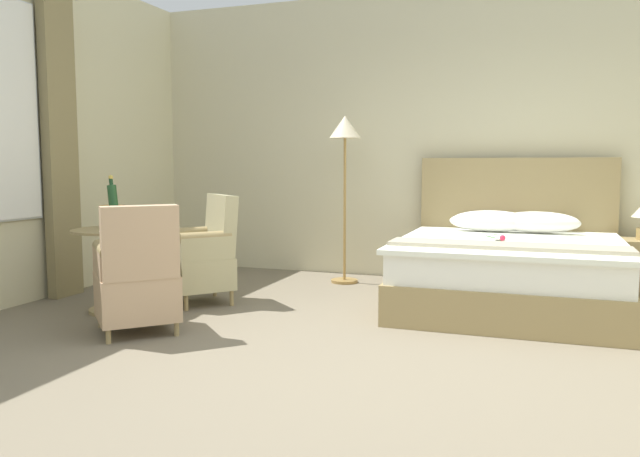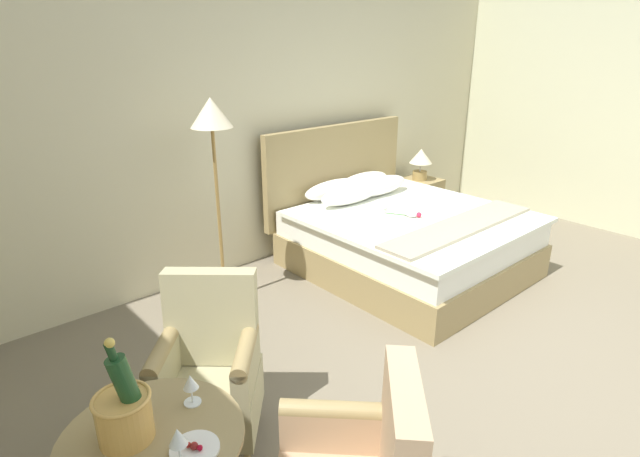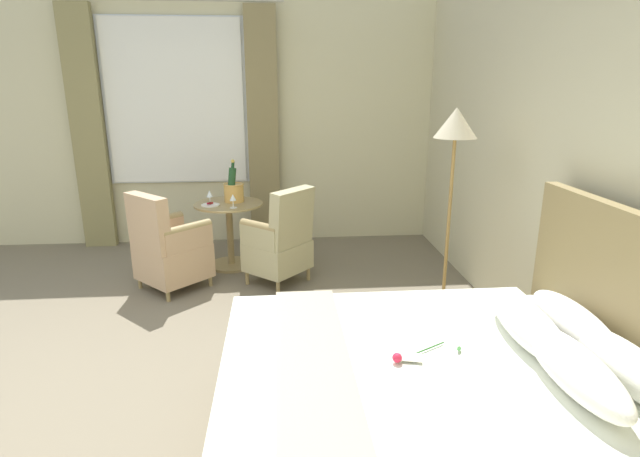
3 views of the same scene
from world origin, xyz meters
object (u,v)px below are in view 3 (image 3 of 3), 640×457
bed (444,411)px  armchair_facing_bed (169,249)px  snack_plate (210,205)px  wine_glass_near_bucket (210,195)px  armchair_by_window (281,242)px  wine_glass_near_edge (233,198)px  floor_lamp_brass (454,146)px  champagne_bucket (234,190)px  side_table_round (230,230)px

bed → armchair_facing_bed: 3.12m
snack_plate → armchair_facing_bed: 0.67m
wine_glass_near_bucket → armchair_by_window: 0.95m
wine_glass_near_edge → armchair_facing_bed: bearing=-58.1°
wine_glass_near_edge → snack_plate: bearing=-116.3°
floor_lamp_brass → champagne_bucket: (-1.48, -1.82, -0.62)m
floor_lamp_brass → armchair_by_window: (-0.88, -1.34, -1.01)m
armchair_facing_bed → snack_plate: bearing=144.4°
snack_plate → armchair_by_window: size_ratio=0.19×
armchair_facing_bed → floor_lamp_brass: bearing=70.7°
floor_lamp_brass → side_table_round: floor_lamp_brass is taller
side_table_round → armchair_facing_bed: size_ratio=0.75×
champagne_bucket → armchair_facing_bed: (0.65, -0.58, -0.42)m
wine_glass_near_bucket → armchair_facing_bed: size_ratio=0.16×
side_table_round → wine_glass_near_bucket: (0.03, -0.18, 0.39)m
snack_plate → bed: bearing=26.4°
side_table_round → champagne_bucket: bearing=141.7°
wine_glass_near_edge → floor_lamp_brass: bearing=56.3°
wine_glass_near_bucket → snack_plate: bearing=9.8°
bed → snack_plate: (-3.00, -1.49, 0.36)m
champagne_bucket → floor_lamp_brass: bearing=50.8°
armchair_by_window → wine_glass_near_bucket: bearing=-125.0°
snack_plate → armchair_by_window: armchair_by_window is taller
wine_glass_near_bucket → wine_glass_near_edge: wine_glass_near_bucket is taller
wine_glass_near_edge → wine_glass_near_bucket: bearing=-125.8°
side_table_round → armchair_by_window: armchair_by_window is taller
champagne_bucket → armchair_by_window: 0.87m
floor_lamp_brass → armchair_facing_bed: floor_lamp_brass is taller
side_table_round → champagne_bucket: size_ratio=1.60×
bed → wine_glass_near_edge: bearing=-156.6°
wine_glass_near_edge → armchair_by_window: 0.67m
bed → armchair_facing_bed: bed is taller
bed → armchair_by_window: 2.68m
armchair_facing_bed → armchair_by_window: bearing=92.4°
champagne_bucket → snack_plate: champagne_bucket is taller
champagne_bucket → wine_glass_near_edge: size_ratio=3.19×
side_table_round → wine_glass_near_edge: wine_glass_near_edge is taller
champagne_bucket → armchair_by_window: size_ratio=0.46×
side_table_round → floor_lamp_brass: bearing=52.9°
side_table_round → wine_glass_near_bucket: wine_glass_near_bucket is taller
bed → champagne_bucket: bearing=-158.2°
bed → wine_glass_near_bucket: bed is taller
bed → wine_glass_near_bucket: bearing=-153.9°
side_table_round → champagne_bucket: 0.43m
floor_lamp_brass → wine_glass_near_bucket: bearing=-124.0°
champagne_bucket → wine_glass_near_edge: bearing=3.0°
floor_lamp_brass → wine_glass_near_edge: floor_lamp_brass is taller
bed → side_table_round: 3.36m
wine_glass_near_bucket → snack_plate: wine_glass_near_bucket is taller
floor_lamp_brass → snack_plate: size_ratio=9.30×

